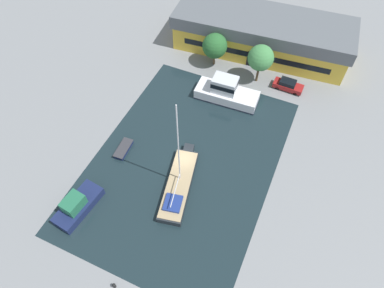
{
  "coord_description": "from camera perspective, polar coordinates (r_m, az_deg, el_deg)",
  "views": [
    {
      "loc": [
        11.62,
        -23.37,
        39.23
      ],
      "look_at": [
        0.0,
        2.54,
        1.0
      ],
      "focal_mm": 32.0,
      "sensor_mm": 36.0,
      "label": 1
    }
  ],
  "objects": [
    {
      "name": "water_canal",
      "position": [
        47.11,
        -1.26,
        -2.99
      ],
      "size": [
        23.65,
        33.84,
        0.01
      ],
      "primitive_type": "cube",
      "color": "#19282D",
      "rests_on": "ground"
    },
    {
      "name": "motor_cruiser",
      "position": [
        53.91,
        5.71,
        8.63
      ],
      "size": [
        9.98,
        4.17,
        4.09
      ],
      "rotation": [
        0.0,
        0.0,
        1.62
      ],
      "color": "white",
      "rests_on": "water_canal"
    },
    {
      "name": "mooring_bollard",
      "position": [
        40.85,
        -12.84,
        -22.02
      ],
      "size": [
        0.37,
        0.37,
        0.86
      ],
      "color": "black",
      "rests_on": "ground"
    },
    {
      "name": "quay_tree_near_building",
      "position": [
        58.54,
        3.82,
        16.0
      ],
      "size": [
        4.14,
        4.14,
        5.85
      ],
      "color": "brown",
      "rests_on": "ground"
    },
    {
      "name": "sailboat_moored",
      "position": [
        44.6,
        -2.19,
        -6.67
      ],
      "size": [
        5.16,
        12.11,
        14.79
      ],
      "rotation": [
        0.0,
        0.0,
        0.21
      ],
      "color": "#23282D",
      "rests_on": "water_canal"
    },
    {
      "name": "parked_car",
      "position": [
        57.77,
        15.71,
        9.44
      ],
      "size": [
        4.78,
        2.04,
        1.68
      ],
      "rotation": [
        0.0,
        0.0,
        4.68
      ],
      "color": "maroon",
      "rests_on": "ground"
    },
    {
      "name": "cabin_boat",
      "position": [
        44.97,
        -18.58,
        -9.66
      ],
      "size": [
        3.53,
        6.92,
        2.82
      ],
      "rotation": [
        0.0,
        0.0,
        -0.12
      ],
      "color": "#19234C",
      "rests_on": "water_canal"
    },
    {
      "name": "small_dinghy",
      "position": [
        48.92,
        -11.35,
        -0.81
      ],
      "size": [
        1.71,
        3.62,
        0.61
      ],
      "rotation": [
        0.0,
        0.0,
        3.21
      ],
      "color": "#19234C",
      "rests_on": "water_canal"
    },
    {
      "name": "ground_plane",
      "position": [
        47.12,
        -1.26,
        -2.99
      ],
      "size": [
        440.0,
        440.0,
        0.0
      ],
      "primitive_type": "plane",
      "color": "gray"
    },
    {
      "name": "quay_tree_by_water",
      "position": [
        55.61,
        11.38,
        13.88
      ],
      "size": [
        4.09,
        4.09,
        6.76
      ],
      "color": "brown",
      "rests_on": "ground"
    },
    {
      "name": "warehouse_building",
      "position": [
        63.2,
        11.56,
        17.58
      ],
      "size": [
        30.84,
        12.9,
        6.37
      ],
      "rotation": [
        0.0,
        0.0,
        0.09
      ],
      "color": "gold",
      "rests_on": "ground"
    }
  ]
}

